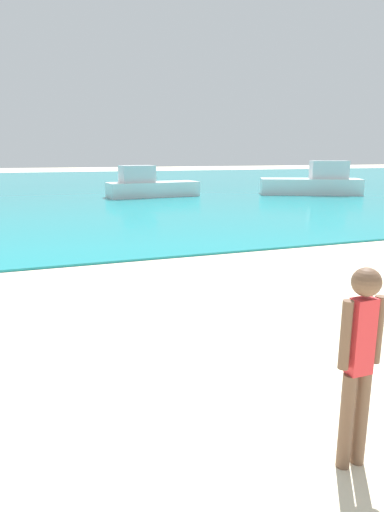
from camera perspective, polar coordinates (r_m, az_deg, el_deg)
The scene contains 4 objects.
water at distance 40.65m, azimuth -17.23°, elevation 8.82°, with size 160.00×60.00×0.06m, color teal.
person_standing at distance 3.91m, azimuth 20.94°, elevation -12.24°, with size 0.40×0.23×1.76m.
boat_near at distance 30.31m, azimuth 15.59°, elevation 9.16°, with size 6.67×4.57×2.18m.
boat_far at distance 27.63m, azimuth -5.53°, elevation 9.06°, with size 5.77×2.23×1.92m.
Camera 1 is at (-2.32, 3.78, 2.61)m, focal length 30.75 mm.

